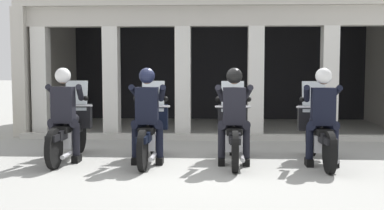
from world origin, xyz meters
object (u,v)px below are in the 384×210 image
police_officer_center_right (234,108)px  motorcycle_far_right (318,133)px  police_officer_center_left (147,107)px  motorcycle_center_left (150,132)px  motorcycle_far_left (70,130)px  motorcycle_center_right (233,132)px  police_officer_far_left (64,107)px  police_officer_far_right (323,108)px

police_officer_center_right → motorcycle_far_right: 1.51m
police_officer_center_left → motorcycle_center_left: bearing=97.7°
motorcycle_far_left → motorcycle_center_right: bearing=0.4°
motorcycle_far_left → motorcycle_center_right: (2.83, -0.10, 0.00)m
motorcycle_far_left → police_officer_far_left: size_ratio=1.29×
police_officer_far_left → motorcycle_far_right: 4.27m
motorcycle_far_left → police_officer_center_left: (1.41, -0.37, 0.44)m
motorcycle_far_left → police_officer_center_right: (2.83, -0.38, 0.44)m
motorcycle_center_left → police_officer_center_right: size_ratio=1.29×
motorcycle_far_left → motorcycle_center_left: (1.41, -0.09, 0.00)m
motorcycle_center_right → motorcycle_far_right: size_ratio=1.00×
police_officer_center_right → motorcycle_far_right: bearing=19.7°
police_officer_center_left → police_officer_far_right: same height
motorcycle_center_left → police_officer_center_right: police_officer_center_right is taller
police_officer_far_right → police_officer_center_left: bearing=-169.0°
motorcycle_center_right → motorcycle_far_right: same height
motorcycle_far_right → police_officer_far_right: police_officer_far_right is taller
police_officer_far_left → motorcycle_center_right: (2.83, 0.19, -0.44)m
motorcycle_center_left → police_officer_center_left: 0.52m
police_officer_far_left → motorcycle_center_left: police_officer_far_left is taller
motorcycle_center_right → motorcycle_far_left: bearing=-173.2°
motorcycle_center_right → motorcycle_far_right: 1.41m
police_officer_far_left → motorcycle_center_right: police_officer_far_left is taller
motorcycle_far_left → police_officer_far_right: 4.28m
police_officer_far_left → police_officer_center_right: size_ratio=1.00×
police_officer_center_left → police_officer_far_right: size_ratio=1.00×
police_officer_center_right → motorcycle_far_right: size_ratio=0.78×
police_officer_center_left → police_officer_far_left: bearing=-175.7°
police_officer_far_right → police_officer_center_right: bearing=-169.0°
motorcycle_far_left → motorcycle_far_right: (4.24, -0.11, 0.00)m
police_officer_center_left → motorcycle_center_right: bearing=19.0°
police_officer_far_left → police_officer_far_right: bearing=1.0°
police_officer_far_left → motorcycle_far_right: police_officer_far_left is taller
motorcycle_center_right → motorcycle_center_left: bearing=-171.6°
motorcycle_far_left → police_officer_center_left: bearing=-12.4°
motorcycle_center_left → motorcycle_center_right: bearing=7.6°
police_officer_center_right → police_officer_far_right: (1.41, -0.01, 0.00)m
motorcycle_far_right → police_officer_center_right: bearing=-157.7°
motorcycle_far_right → police_officer_far_right: size_ratio=1.29×
motorcycle_center_left → police_officer_center_left: police_officer_center_left is taller
police_officer_center_left → motorcycle_center_right: 1.51m
motorcycle_far_left → police_officer_far_left: (-0.00, -0.28, 0.44)m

